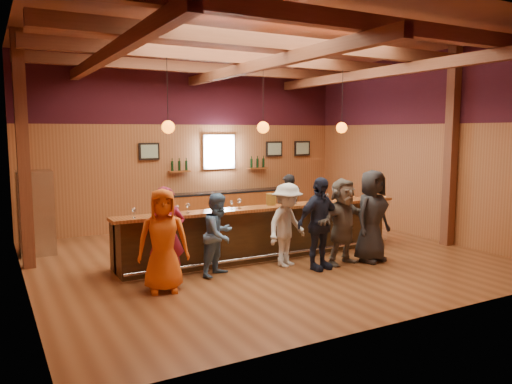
# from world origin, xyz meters

# --- Properties ---
(room) EXTENTS (9.04, 9.00, 4.52)m
(room) POSITION_xyz_m (0.00, 0.06, 3.21)
(room) COLOR brown
(room) RESTS_ON ground
(bar_counter) EXTENTS (6.30, 1.07, 1.11)m
(bar_counter) POSITION_xyz_m (0.02, 0.15, 0.52)
(bar_counter) COLOR black
(bar_counter) RESTS_ON ground
(back_bar_cabinet) EXTENTS (4.00, 0.52, 0.95)m
(back_bar_cabinet) POSITION_xyz_m (1.20, 3.72, 0.48)
(back_bar_cabinet) COLOR brown
(back_bar_cabinet) RESTS_ON ground
(window) EXTENTS (0.95, 0.09, 0.95)m
(window) POSITION_xyz_m (0.80, 3.95, 2.05)
(window) COLOR silver
(window) RESTS_ON room
(framed_pictures) EXTENTS (5.35, 0.05, 0.45)m
(framed_pictures) POSITION_xyz_m (1.67, 3.94, 2.10)
(framed_pictures) COLOR black
(framed_pictures) RESTS_ON room
(wine_shelves) EXTENTS (3.00, 0.18, 0.30)m
(wine_shelves) POSITION_xyz_m (0.80, 3.88, 1.62)
(wine_shelves) COLOR brown
(wine_shelves) RESTS_ON room
(pendant_lights) EXTENTS (4.24, 0.24, 1.37)m
(pendant_lights) POSITION_xyz_m (0.00, 0.00, 2.71)
(pendant_lights) COLOR black
(pendant_lights) RESTS_ON room
(stainless_fridge) EXTENTS (0.70, 0.70, 1.80)m
(stainless_fridge) POSITION_xyz_m (-4.10, 2.60, 0.90)
(stainless_fridge) COLOR silver
(stainless_fridge) RESTS_ON ground
(customer_orange) EXTENTS (0.94, 0.73, 1.71)m
(customer_orange) POSITION_xyz_m (-2.51, -1.13, 0.85)
(customer_orange) COLOR #D65614
(customer_orange) RESTS_ON ground
(customer_redvest) EXTENTS (0.66, 0.48, 1.69)m
(customer_redvest) POSITION_xyz_m (-2.33, -0.79, 0.85)
(customer_redvest) COLOR maroon
(customer_redvest) RESTS_ON ground
(customer_denim) EXTENTS (0.93, 0.87, 1.51)m
(customer_denim) POSITION_xyz_m (-1.32, -0.72, 0.76)
(customer_denim) COLOR #5178A2
(customer_denim) RESTS_ON ground
(customer_white) EXTENTS (1.21, 0.97, 1.63)m
(customer_white) POSITION_xyz_m (0.09, -0.80, 0.82)
(customer_white) COLOR silver
(customer_white) RESTS_ON ground
(customer_navy) EXTENTS (1.09, 0.58, 1.77)m
(customer_navy) POSITION_xyz_m (0.51, -1.27, 0.89)
(customer_navy) COLOR #1B2137
(customer_navy) RESTS_ON ground
(customer_brown) EXTENTS (1.65, 0.73, 1.72)m
(customer_brown) POSITION_xyz_m (1.14, -1.18, 0.86)
(customer_brown) COLOR #61584D
(customer_brown) RESTS_ON ground
(customer_dark) EXTENTS (1.02, 0.78, 1.86)m
(customer_dark) POSITION_xyz_m (1.79, -1.29, 0.93)
(customer_dark) COLOR black
(customer_dark) RESTS_ON ground
(bartender) EXTENTS (0.65, 0.49, 1.60)m
(bartender) POSITION_xyz_m (1.41, 1.27, 0.80)
(bartender) COLOR black
(bartender) RESTS_ON ground
(ice_bucket) EXTENTS (0.21, 0.21, 0.23)m
(ice_bucket) POSITION_xyz_m (0.17, -0.05, 1.23)
(ice_bucket) COLOR brown
(ice_bucket) RESTS_ON bar_counter
(bottle_a) EXTENTS (0.07, 0.07, 0.33)m
(bottle_a) POSITION_xyz_m (0.68, -0.09, 1.24)
(bottle_a) COLOR black
(bottle_a) RESTS_ON bar_counter
(bottle_b) EXTENTS (0.08, 0.08, 0.38)m
(bottle_b) POSITION_xyz_m (0.62, -0.12, 1.26)
(bottle_b) COLOR black
(bottle_b) RESTS_ON bar_counter
(glass_a) EXTENTS (0.08, 0.08, 0.18)m
(glass_a) POSITION_xyz_m (-2.74, -0.24, 1.24)
(glass_a) COLOR silver
(glass_a) RESTS_ON bar_counter
(glass_b) EXTENTS (0.08, 0.08, 0.17)m
(glass_b) POSITION_xyz_m (-1.94, -0.25, 1.23)
(glass_b) COLOR silver
(glass_b) RESTS_ON bar_counter
(glass_c) EXTENTS (0.08, 0.08, 0.19)m
(glass_c) POSITION_xyz_m (-1.72, -0.21, 1.24)
(glass_c) COLOR silver
(glass_c) RESTS_ON bar_counter
(glass_d) EXTENTS (0.07, 0.07, 0.17)m
(glass_d) POSITION_xyz_m (-0.80, -0.16, 1.23)
(glass_d) COLOR silver
(glass_d) RESTS_ON bar_counter
(glass_e) EXTENTS (0.09, 0.09, 0.20)m
(glass_e) POSITION_xyz_m (-0.63, -0.16, 1.25)
(glass_e) COLOR silver
(glass_e) RESTS_ON bar_counter
(glass_f) EXTENTS (0.08, 0.08, 0.18)m
(glass_f) POSITION_xyz_m (0.69, -0.18, 1.24)
(glass_f) COLOR silver
(glass_f) RESTS_ON bar_counter
(glass_g) EXTENTS (0.08, 0.08, 0.18)m
(glass_g) POSITION_xyz_m (1.46, -0.22, 1.24)
(glass_g) COLOR silver
(glass_g) RESTS_ON bar_counter
(glass_h) EXTENTS (0.09, 0.09, 0.19)m
(glass_h) POSITION_xyz_m (2.09, -0.14, 1.25)
(glass_h) COLOR silver
(glass_h) RESTS_ON bar_counter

